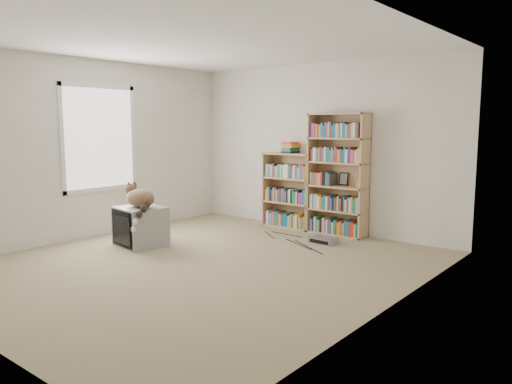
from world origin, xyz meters
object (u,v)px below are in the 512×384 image
Objects in this scene: cat at (140,201)px; crt_tv at (141,226)px; bookcase_short at (290,193)px; dvd_player at (323,240)px; bookcase_tall at (338,177)px.

crt_tv is at bearing 143.36° from cat.
dvd_player is at bearing -31.34° from bookcase_short.
cat is 2.41m from bookcase_short.
dvd_player is (0.13, -0.60, -0.80)m from bookcase_tall.
cat reaches higher than dvd_player.
dvd_player is (1.81, 1.63, -0.22)m from crt_tv.
bookcase_short reaches higher than cat.
dvd_player is (1.75, 1.69, -0.57)m from cat.
bookcase_short is 1.25m from dvd_player.
bookcase_short is 3.23× the size of dvd_player.
crt_tv is at bearing -126.92° from bookcase_tall.
crt_tv is 1.87× the size of dvd_player.
bookcase_tall reaches higher than bookcase_short.
bookcase_short is at bearing 76.53° from cat.
bookcase_tall is (1.61, 2.29, 0.23)m from cat.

